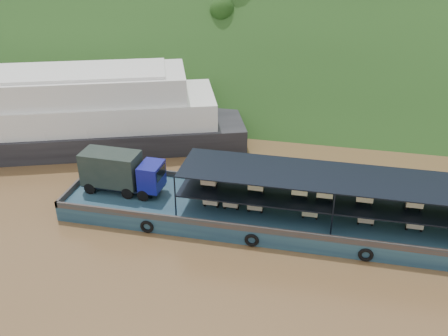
# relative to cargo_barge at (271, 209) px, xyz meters

# --- Properties ---
(ground) EXTENTS (160.00, 160.00, 0.00)m
(ground) POSITION_rel_cargo_barge_xyz_m (-2.21, -0.89, -1.15)
(ground) COLOR brown
(ground) RESTS_ON ground
(hillside) EXTENTS (140.00, 39.60, 39.60)m
(hillside) POSITION_rel_cargo_barge_xyz_m (-2.21, 35.11, -1.15)
(hillside) COLOR #1C3915
(hillside) RESTS_ON ground
(cargo_barge) EXTENTS (35.00, 7.18, 4.57)m
(cargo_barge) POSITION_rel_cargo_barge_xyz_m (0.00, 0.00, 0.00)
(cargo_barge) COLOR #122841
(cargo_barge) RESTS_ON ground
(passenger_ferry) EXTENTS (39.57, 22.15, 7.81)m
(passenger_ferry) POSITION_rel_cargo_barge_xyz_m (-23.73, 9.73, 2.24)
(passenger_ferry) COLOR black
(passenger_ferry) RESTS_ON ground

